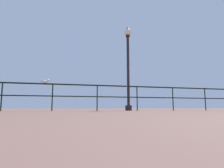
# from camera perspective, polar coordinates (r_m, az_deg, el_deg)

# --- Properties ---
(pier_railing) EXTENTS (20.53, 0.05, 1.03)m
(pier_railing) POSITION_cam_1_polar(r_m,az_deg,el_deg) (7.90, 7.72, -2.64)
(pier_railing) COLOR black
(pier_railing) RESTS_ON ground_plane
(lamppost_center) EXTENTS (0.32, 0.32, 3.74)m
(lamppost_center) POSITION_cam_1_polar(r_m,az_deg,el_deg) (8.17, 4.97, 6.79)
(lamppost_center) COLOR black
(lamppost_center) RESTS_ON ground_plane
(seagull_on_rail) EXTENTS (0.36, 0.13, 0.17)m
(seagull_on_rail) POSITION_cam_1_polar(r_m,az_deg,el_deg) (7.38, -19.77, 0.80)
(seagull_on_rail) COLOR white
(seagull_on_rail) RESTS_ON pier_railing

